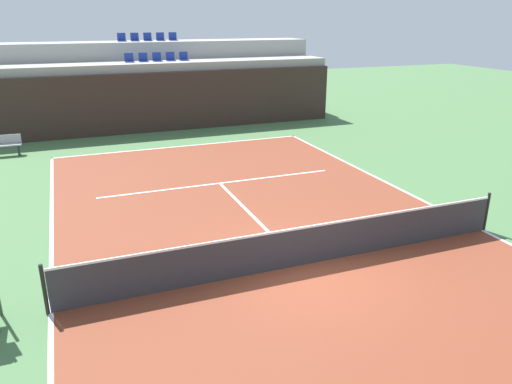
{
  "coord_description": "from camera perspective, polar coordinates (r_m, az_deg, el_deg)",
  "views": [
    {
      "loc": [
        -4.71,
        -9.16,
        5.48
      ],
      "look_at": [
        -0.36,
        2.0,
        1.2
      ],
      "focal_mm": 34.56,
      "sensor_mm": 36.0,
      "label": 1
    }
  ],
  "objects": [
    {
      "name": "ground_plane",
      "position": [
        11.67,
        5.28,
        -8.44
      ],
      "size": [
        80.0,
        80.0,
        0.0
      ],
      "primitive_type": "plane",
      "color": "#477042"
    },
    {
      "name": "court_surface",
      "position": [
        11.67,
        5.28,
        -8.42
      ],
      "size": [
        11.0,
        24.0,
        0.01
      ],
      "primitive_type": "cube",
      "color": "brown",
      "rests_on": "ground_plane"
    },
    {
      "name": "stands_tier_lower",
      "position": [
        26.64,
        -11.07,
        11.06
      ],
      "size": [
        18.05,
        2.4,
        3.31
      ],
      "primitive_type": "cube",
      "color": "#9E9E99",
      "rests_on": "ground_plane"
    },
    {
      "name": "baseline_far",
      "position": [
        22.31,
        -8.47,
        5.27
      ],
      "size": [
        11.0,
        0.1,
        0.0
      ],
      "primitive_type": "cube",
      "color": "white",
      "rests_on": "court_surface"
    },
    {
      "name": "stands_tier_upper",
      "position": [
        28.92,
        -12.05,
        12.55
      ],
      "size": [
        18.05,
        2.4,
        4.2
      ],
      "primitive_type": "cube",
      "color": "#9E9E99",
      "rests_on": "ground_plane"
    },
    {
      "name": "centre_service_line",
      "position": [
        14.32,
        -0.39,
        -2.79
      ],
      "size": [
        0.1,
        6.4,
        0.0
      ],
      "primitive_type": "cube",
      "color": "white",
      "rests_on": "court_surface"
    },
    {
      "name": "back_wall",
      "position": [
        25.36,
        -10.46,
        10.21
      ],
      "size": [
        18.05,
        0.3,
        2.91
      ],
      "primitive_type": "cube",
      "color": "#33231E",
      "rests_on": "ground_plane"
    },
    {
      "name": "sideline_left",
      "position": [
        10.7,
        -22.64,
        -12.79
      ],
      "size": [
        0.1,
        24.0,
        0.0
      ],
      "primitive_type": "cube",
      "color": "white",
      "rests_on": "court_surface"
    },
    {
      "name": "seating_row_lower",
      "position": [
        26.53,
        -11.37,
        14.88
      ],
      "size": [
        3.23,
        0.44,
        0.44
      ],
      "color": "navy",
      "rests_on": "stands_tier_lower"
    },
    {
      "name": "tennis_net",
      "position": [
        11.44,
        5.36,
        -6.19
      ],
      "size": [
        11.08,
        0.08,
        1.07
      ],
      "color": "black",
      "rests_on": "court_surface"
    },
    {
      "name": "sideline_right",
      "position": [
        14.73,
        24.7,
        -4.03
      ],
      "size": [
        0.1,
        24.0,
        0.0
      ],
      "primitive_type": "cube",
      "color": "white",
      "rests_on": "court_surface"
    },
    {
      "name": "player_bench",
      "position": [
        23.01,
        -27.36,
        4.98
      ],
      "size": [
        1.5,
        0.4,
        0.85
      ],
      "color": "#99999E",
      "rests_on": "ground_plane"
    },
    {
      "name": "service_line_far",
      "position": [
        17.16,
        -4.21,
        1.02
      ],
      "size": [
        8.26,
        0.1,
        0.0
      ],
      "primitive_type": "cube",
      "color": "white",
      "rests_on": "court_surface"
    },
    {
      "name": "seating_row_upper",
      "position": [
        28.84,
        -12.41,
        16.95
      ],
      "size": [
        3.23,
        0.44,
        0.44
      ],
      "color": "navy",
      "rests_on": "stands_tier_upper"
    }
  ]
}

